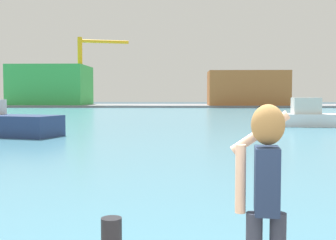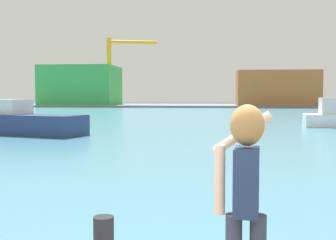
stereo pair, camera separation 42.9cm
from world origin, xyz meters
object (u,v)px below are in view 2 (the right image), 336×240
at_px(port_crane, 115,64).
at_px(harbor_bollard, 104,236).
at_px(boat_moored, 15,121).
at_px(person_photographer, 245,185).
at_px(warehouse_left, 81,85).
at_px(warehouse_right, 277,88).

bearing_deg(port_crane, harbor_bollard, -77.14).
distance_m(boat_moored, port_crane, 66.92).
bearing_deg(boat_moored, person_photographer, -43.58).
relative_size(harbor_bollard, warehouse_left, 0.03).
xyz_separation_m(person_photographer, harbor_bollard, (-1.50, 1.10, -0.85)).
xyz_separation_m(boat_moored, port_crane, (-8.70, 65.79, 8.58)).
relative_size(harbor_bollard, port_crane, 0.03).
distance_m(harbor_bollard, boat_moored, 23.59).
bearing_deg(port_crane, person_photographer, -76.37).
height_order(person_photographer, harbor_bollard, person_photographer).
bearing_deg(harbor_bollard, warehouse_right, 80.30).
relative_size(person_photographer, warehouse_left, 0.11).
xyz_separation_m(harbor_bollard, warehouse_right, (14.52, 84.94, 3.17)).
height_order(person_photographer, warehouse_left, warehouse_left).
bearing_deg(port_crane, warehouse_left, 159.67).
bearing_deg(warehouse_right, boat_moored, -111.77).
distance_m(person_photographer, warehouse_right, 87.06).
bearing_deg(harbor_bollard, boat_moored, 118.00).
bearing_deg(warehouse_left, harbor_bollard, -72.38).
height_order(harbor_bollard, boat_moored, boat_moored).
bearing_deg(boat_moored, port_crane, 114.13).
bearing_deg(person_photographer, boat_moored, 37.39).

